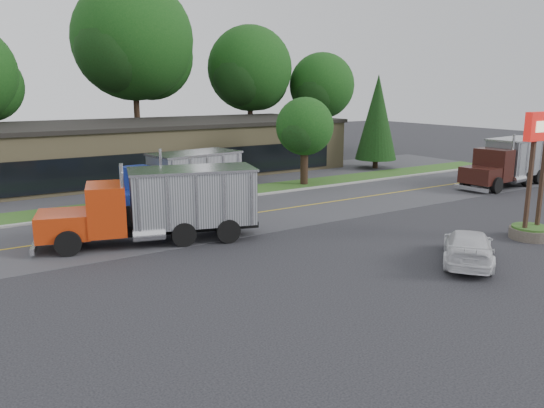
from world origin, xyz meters
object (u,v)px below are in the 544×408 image
Objects in this scene: dump_truck_red at (164,203)px; rally_car at (468,247)px; dump_truck_blue at (178,181)px; dump_truck_maroon at (509,161)px; bilo_sign at (534,197)px.

rally_car is at bearing 149.53° from dump_truck_red.
dump_truck_red is 2.14× the size of rally_car.
dump_truck_blue is 1.04× the size of dump_truck_maroon.
dump_truck_blue is 16.09m from rally_car.
dump_truck_maroon is at bearing 37.73° from bilo_sign.
dump_truck_blue and dump_truck_maroon have the same top height.
bilo_sign is 14.84m from dump_truck_maroon.
dump_truck_blue is at bearing -17.16° from dump_truck_maroon.
bilo_sign is 18.42m from dump_truck_blue.
bilo_sign is 1.27× the size of rally_car.
dump_truck_blue is 1.89× the size of rally_car.
dump_truck_red is (-14.74, 8.97, -0.21)m from bilo_sign.
bilo_sign is 0.70× the size of dump_truck_maroon.
dump_truck_maroon is (11.73, 9.08, -0.22)m from bilo_sign.
dump_truck_red is at bearing 148.67° from bilo_sign.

